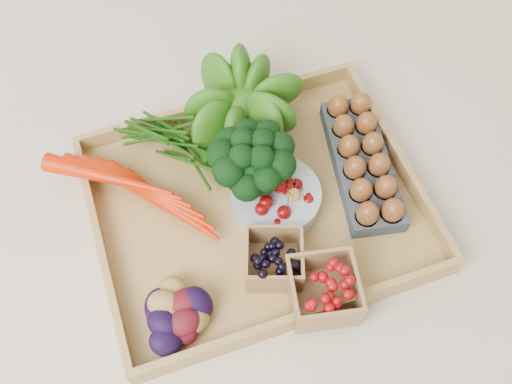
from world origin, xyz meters
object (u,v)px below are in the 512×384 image
object	(u,v)px
cherry_bowl	(276,198)
egg_carton	(361,164)
tray	(256,207)
broccoli	(252,175)

from	to	relation	value
cherry_bowl	egg_carton	bearing A→B (deg)	5.92
tray	cherry_bowl	distance (m)	0.04
cherry_bowl	egg_carton	size ratio (longest dim) A/B	0.57
tray	cherry_bowl	world-z (taller)	cherry_bowl
broccoli	cherry_bowl	bearing A→B (deg)	-51.25
broccoli	cherry_bowl	size ratio (longest dim) A/B	0.92
tray	broccoli	world-z (taller)	broccoli
broccoli	egg_carton	size ratio (longest dim) A/B	0.53
tray	broccoli	distance (m)	0.07
broccoli	egg_carton	world-z (taller)	broccoli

